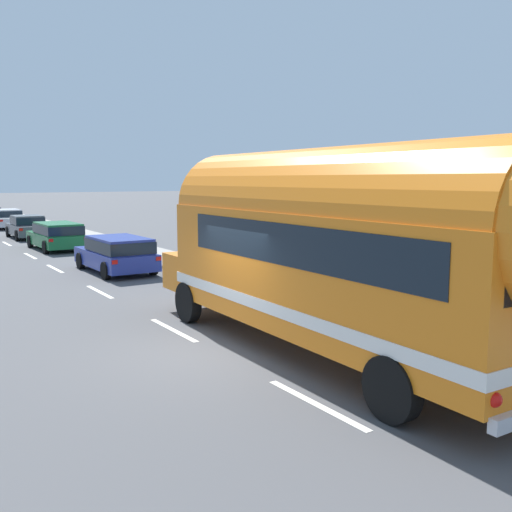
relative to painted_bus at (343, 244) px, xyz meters
The scene contains 8 objects.
ground_plane 3.46m from the painted_bus, 131.80° to the left, with size 300.00×300.00×0.00m, color #4C4C4F.
lane_markings 15.02m from the painted_bus, 87.16° to the left, with size 3.62×80.00×0.01m.
sidewalk_slab 12.49m from the painted_bus, 76.15° to the left, with size 2.35×90.00×0.15m, color gray.
painted_bus is the anchor object (origin of this frame).
car_lead 12.81m from the painted_bus, 89.78° to the left, with size 2.02×4.43×1.37m.
car_second 21.29m from the painted_bus, 90.17° to the left, with size 2.07×4.57×1.37m.
car_third 28.16m from the painted_bus, 90.18° to the left, with size 1.90×4.39×1.37m.
car_fourth 36.48m from the painted_bus, 89.74° to the left, with size 2.03×4.70×1.37m.
Camera 1 is at (-5.47, -9.99, 3.51)m, focal length 40.09 mm.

